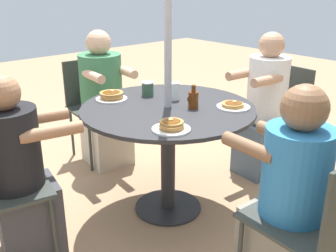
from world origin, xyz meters
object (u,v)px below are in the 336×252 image
at_px(pancake_plate_c, 112,96).
at_px(syrup_bottle, 193,99).
at_px(pancake_plate_b, 233,106).
at_px(patio_chair_north, 95,101).
at_px(diner_north, 104,105).
at_px(patio_chair_south, 319,219).
at_px(diner_south, 288,202).
at_px(diner_east, 20,178).
at_px(drinking_glass_a, 174,91).
at_px(patio_chair_west, 277,110).
at_px(patio_table, 168,126).
at_px(diner_west, 264,111).
at_px(pancake_plate_a, 171,127).
at_px(coffee_cup, 148,89).

distance_m(pancake_plate_c, syrup_bottle, 0.58).
distance_m(pancake_plate_b, pancake_plate_c, 0.83).
distance_m(patio_chair_north, syrup_bottle, 1.29).
height_order(diner_north, pancake_plate_b, diner_north).
height_order(patio_chair_north, pancake_plate_c, patio_chair_north).
bearing_deg(diner_north, patio_chair_south, 91.42).
distance_m(diner_south, pancake_plate_c, 1.36).
height_order(diner_east, drinking_glass_a, diner_east).
height_order(patio_chair_south, patio_chair_west, same).
xyz_separation_m(patio_table, patio_chair_north, (-0.12, -1.13, -0.11)).
distance_m(diner_east, diner_west, 1.92).
bearing_deg(syrup_bottle, diner_north, -90.09).
bearing_deg(diner_east, pancake_plate_a, 63.97).
xyz_separation_m(diner_south, pancake_plate_c, (0.13, -1.33, 0.27)).
height_order(diner_north, diner_south, diner_north).
bearing_deg(patio_chair_south, patio_chair_north, 88.69).
height_order(patio_chair_north, drinking_glass_a, drinking_glass_a).
height_order(diner_south, coffee_cup, diner_south).
relative_size(diner_west, pancake_plate_c, 5.43).
xyz_separation_m(patio_chair_south, pancake_plate_c, (0.12, -1.50, 0.28)).
xyz_separation_m(patio_chair_south, drinking_glass_a, (-0.21, -1.23, 0.31)).
bearing_deg(diner_east, patio_table, 90.00).
bearing_deg(diner_south, coffee_cup, 87.91).
relative_size(pancake_plate_b, syrup_bottle, 1.42).
height_order(diner_north, pancake_plate_a, diner_north).
bearing_deg(patio_table, pancake_plate_b, 135.04).
relative_size(patio_chair_north, patio_chair_south, 1.00).
xyz_separation_m(diner_east, syrup_bottle, (-1.04, 0.31, 0.32)).
bearing_deg(diner_north, syrup_bottle, 96.16).
bearing_deg(patio_chair_north, diner_south, 91.21).
height_order(patio_chair_north, patio_chair_west, same).
bearing_deg(diner_south, patio_chair_west, 39.54).
height_order(pancake_plate_b, drinking_glass_a, drinking_glass_a).
xyz_separation_m(diner_north, diner_west, (-0.85, 1.04, 0.02)).
bearing_deg(patio_table, diner_west, 175.16).
relative_size(patio_chair_north, patio_chair_west, 1.00).
bearing_deg(coffee_cup, diner_south, 84.29).
height_order(pancake_plate_b, syrup_bottle, syrup_bottle).
relative_size(diner_south, drinking_glass_a, 9.37).
relative_size(patio_chair_west, syrup_bottle, 5.77).
distance_m(pancake_plate_a, syrup_bottle, 0.42).
distance_m(diner_north, pancake_plate_b, 1.29).
relative_size(patio_chair_south, drinking_glass_a, 7.31).
relative_size(patio_chair_south, patio_chair_west, 1.00).
bearing_deg(syrup_bottle, patio_chair_north, -90.94).
xyz_separation_m(diner_west, pancake_plate_a, (1.22, 0.25, 0.25)).
distance_m(patio_table, pancake_plate_c, 0.45).
bearing_deg(pancake_plate_a, patio_table, -128.86).
distance_m(patio_table, patio_chair_south, 1.14).
bearing_deg(pancake_plate_c, diner_east, 14.08).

